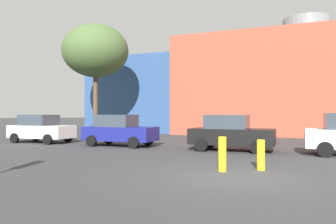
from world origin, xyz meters
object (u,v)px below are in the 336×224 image
parked_car_1 (119,130)px  bollard_yellow_0 (261,155)px  parked_car_2 (230,133)px  bollard_yellow_1 (222,154)px  bare_tree_0 (96,51)px  parked_car_0 (41,129)px

parked_car_1 → bollard_yellow_0: (7.76, -4.81, -0.36)m
parked_car_2 → bollard_yellow_1: (0.79, -5.44, -0.31)m
bare_tree_0 → parked_car_1: bearing=-46.1°
parked_car_2 → bollard_yellow_0: parked_car_2 is taller
bollard_yellow_0 → parked_car_2: bearing=110.9°
parked_car_1 → bollard_yellow_1: bearing=-39.1°
parked_car_0 → bollard_yellow_1: size_ratio=3.70×
parked_car_1 → parked_car_2: 5.92m
bollard_yellow_0 → bollard_yellow_1: size_ratio=0.90×
parked_car_1 → bare_tree_0: 9.34m
bollard_yellow_0 → bare_tree_0: bearing=141.8°
parked_car_2 → bollard_yellow_1: size_ratio=3.72×
parked_car_2 → parked_car_0: bearing=180.0°
parked_car_0 → bollard_yellow_0: (13.11, -4.81, -0.36)m
parked_car_2 → bollard_yellow_1: bearing=-81.8°
parked_car_1 → bollard_yellow_0: size_ratio=4.14×
bare_tree_0 → parked_car_0: bearing=-91.4°
bare_tree_0 → bollard_yellow_0: bearing=-38.2°
parked_car_0 → bollard_yellow_0: parked_car_0 is taller
bollard_yellow_1 → parked_car_0: bearing=155.7°
parked_car_1 → bollard_yellow_1: 8.65m
parked_car_2 → bare_tree_0: bare_tree_0 is taller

